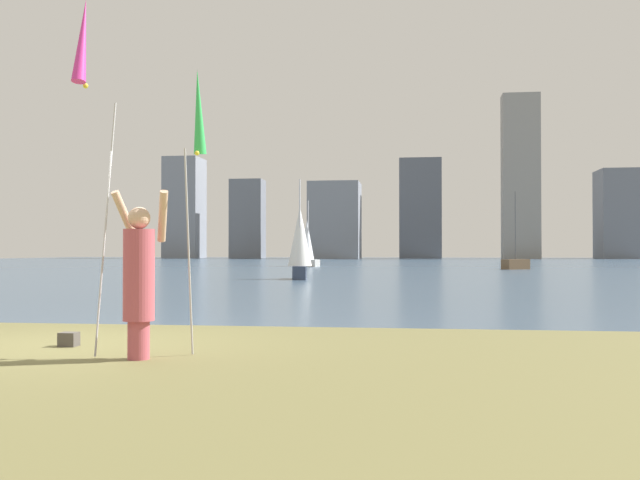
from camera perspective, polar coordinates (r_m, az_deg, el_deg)
ground at (r=60.16m, az=3.02°, el=-2.12°), size 120.00×138.00×0.12m
person at (r=8.53m, az=-14.38°, el=-2.80°), size 0.73×0.54×1.98m
kite_flag_left at (r=8.71m, az=-18.50°, el=14.10°), size 0.16×1.08×4.13m
kite_flag_right at (r=9.07m, az=-9.80°, el=9.60°), size 0.16×0.70×3.53m
bag at (r=10.01m, az=-19.60°, el=-7.55°), size 0.23×0.19×0.18m
sailboat_1 at (r=56.17m, az=-1.05°, el=-0.23°), size 2.06×1.94×5.24m
sailboat_3 at (r=49.43m, az=15.49°, el=-1.85°), size 1.95×1.65×5.26m
sailboat_4 at (r=31.39m, az=-1.63°, el=-0.24°), size 1.19×2.18×4.42m
skyline_tower_0 at (r=119.25m, az=-10.88°, el=2.54°), size 5.71×6.31×16.59m
skyline_tower_1 at (r=115.34m, az=-5.87°, el=1.69°), size 5.25×4.09×12.77m
skyline_tower_2 at (r=110.34m, az=1.21°, el=1.58°), size 7.85×7.16×11.89m
skyline_tower_3 at (r=114.56m, az=8.09°, el=2.54°), size 6.69×3.02×16.07m
skyline_tower_4 at (r=112.07m, az=15.87°, el=4.95°), size 5.53×3.21×25.06m
skyline_tower_5 at (r=118.92m, az=22.82°, el=1.93°), size 5.67×6.49×13.80m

